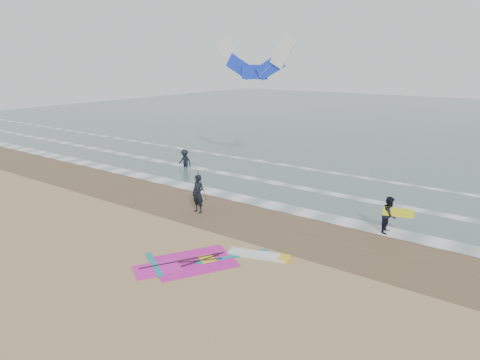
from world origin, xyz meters
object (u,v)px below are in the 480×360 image
Objects in this scene: person_standing at (198,194)px; person_wading at (185,156)px; person_walking at (389,215)px; surf_kite at (254,63)px; windsurf_rig at (211,260)px.

person_standing is 9.51m from person_wading.
person_standing is at bearing -44.80° from person_wading.
person_wading is at bearing 75.79° from person_walking.
person_standing is 0.25× the size of surf_kite.
person_standing is 1.17× the size of person_walking.
windsurf_rig is at bearing -62.29° from surf_kite.
person_standing reaches higher than windsurf_rig.
surf_kite is at bearing 60.78° from person_walking.
windsurf_rig is 5.73m from person_standing.
surf_kite is (4.33, 2.44, 6.51)m from person_wading.
surf_kite reaches higher than person_wading.
person_wading is at bearing 136.82° from windsurf_rig.
windsurf_rig is 2.58× the size of person_standing.
person_walking is (4.62, 6.91, 0.81)m from windsurf_rig.
surf_kite reaches higher than person_standing.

